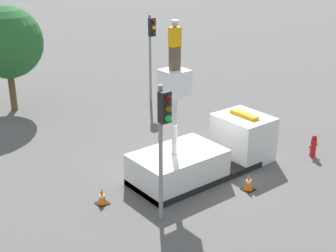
% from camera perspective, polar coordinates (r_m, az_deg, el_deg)
% --- Properties ---
extents(ground_plane, '(120.00, 120.00, 0.00)m').
position_cam_1_polar(ground_plane, '(19.00, 3.38, -6.03)').
color(ground_plane, '#565451').
extents(bucket_truck, '(6.33, 2.32, 4.56)m').
position_cam_1_polar(bucket_truck, '(18.96, 4.63, -3.35)').
color(bucket_truck, black).
rests_on(bucket_truck, ground).
extents(worker, '(0.40, 0.26, 1.75)m').
position_cam_1_polar(worker, '(16.46, 0.83, 9.83)').
color(worker, brown).
rests_on(worker, bucket_truck).
extents(traffic_light_pole, '(0.34, 0.57, 4.75)m').
position_cam_1_polar(traffic_light_pole, '(14.55, -0.57, -0.31)').
color(traffic_light_pole, gray).
rests_on(traffic_light_pole, ground).
extents(traffic_light_across, '(0.34, 0.57, 5.00)m').
position_cam_1_polar(traffic_light_across, '(26.80, -2.03, 10.29)').
color(traffic_light_across, gray).
rests_on(traffic_light_across, ground).
extents(fire_hydrant, '(0.49, 0.25, 1.00)m').
position_cam_1_polar(fire_hydrant, '(21.37, 17.31, -2.33)').
color(fire_hydrant, red).
rests_on(fire_hydrant, ground).
extents(traffic_cone_rear, '(0.42, 0.42, 0.60)m').
position_cam_1_polar(traffic_cone_rear, '(17.08, -8.05, -8.55)').
color(traffic_cone_rear, black).
rests_on(traffic_cone_rear, ground).
extents(traffic_cone_curbside, '(0.45, 0.45, 0.68)m').
position_cam_1_polar(traffic_cone_curbside, '(18.05, 9.80, -6.76)').
color(traffic_cone_curbside, black).
rests_on(traffic_cone_curbside, ground).
extents(tree_left_bg, '(3.90, 3.90, 5.77)m').
position_cam_1_polar(tree_left_bg, '(26.63, -19.12, 9.63)').
color(tree_left_bg, brown).
rests_on(tree_left_bg, ground).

